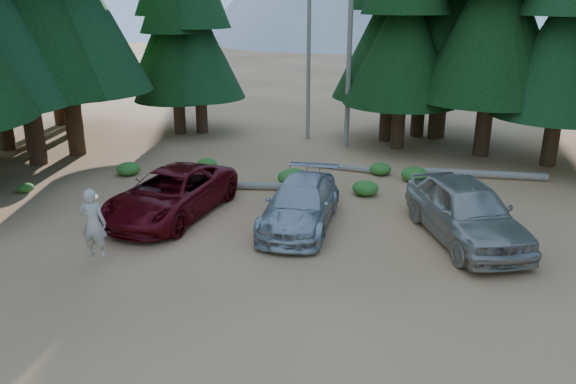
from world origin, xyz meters
name	(u,v)px	position (x,y,z in m)	size (l,w,h in m)	color
ground	(314,289)	(0.00, 0.00, 0.00)	(160.00, 160.00, 0.00)	#94673E
forest_belt_north	(330,144)	(0.00, 15.00, 0.00)	(36.00, 7.00, 22.00)	black
snag_front	(350,20)	(0.80, 14.50, 6.00)	(0.24, 0.24, 12.00)	slate
snag_back	(309,40)	(-1.20, 16.00, 5.00)	(0.20, 0.20, 10.00)	slate
red_pickup	(171,193)	(-5.04, 4.62, 0.78)	(2.59, 5.62, 1.56)	#5F0810
silver_minivan_center	(300,204)	(-0.67, 4.15, 0.73)	(2.04, 5.02, 1.46)	#AAADB2
silver_minivan_right	(466,210)	(4.36, 3.56, 0.93)	(2.19, 5.45, 1.86)	#A7A194
frisbee_player	(93,223)	(-6.00, 0.79, 1.23)	(0.74, 0.50, 1.97)	beige
log_left	(241,185)	(-3.21, 7.57, 0.14)	(0.28, 0.28, 3.98)	slate
log_mid	(340,167)	(0.53, 10.50, 0.12)	(0.24, 0.24, 2.94)	slate
log_right	(485,174)	(6.43, 9.93, 0.16)	(0.31, 0.31, 4.85)	slate
shrub_far_left	(128,169)	(-8.19, 8.93, 0.26)	(0.96, 0.96, 0.53)	#25691F
shrub_left	(207,164)	(-5.13, 10.00, 0.24)	(0.88, 0.88, 0.48)	#25691F
shrub_center_left	(294,178)	(-1.24, 8.14, 0.34)	(1.24, 1.24, 0.68)	#25691F
shrub_center_right	(380,169)	(2.22, 10.00, 0.25)	(0.90, 0.90, 0.49)	#25691F
shrub_right	(365,188)	(1.51, 7.35, 0.27)	(0.98, 0.98, 0.54)	#25691F
shrub_far_right	(414,174)	(3.51, 9.22, 0.29)	(1.05, 1.05, 0.58)	#25691F
shrub_edge_west	(25,188)	(-11.28, 6.40, 0.18)	(0.64, 0.64, 0.35)	#25691F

